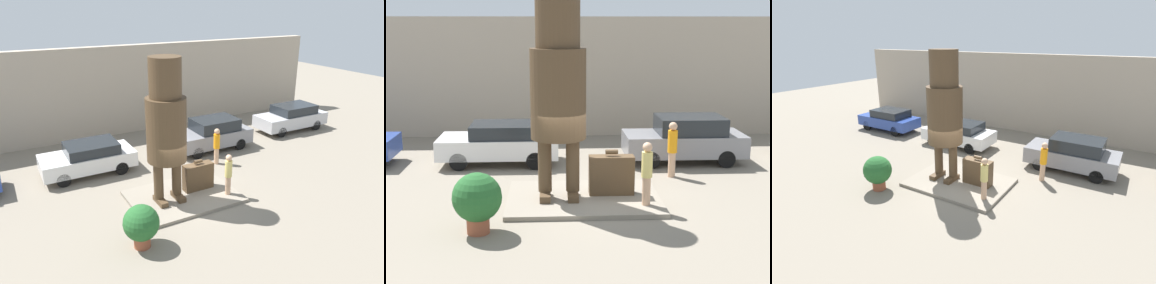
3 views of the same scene
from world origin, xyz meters
TOP-DOWN VIEW (x-y plane):
  - ground_plane at (0.00, 0.00)m, footprint 60.00×60.00m
  - pedestal at (0.00, 0.00)m, footprint 4.22×3.09m
  - building_backdrop at (0.00, 8.92)m, footprint 28.00×0.60m
  - statue_figure at (-0.68, -0.04)m, footprint 1.49×1.49m
  - giant_suitcase at (0.79, 0.19)m, footprint 1.26×0.44m
  - tourist at (1.61, -0.78)m, footprint 0.29×0.29m
  - parked_car_white at (-2.66, 4.14)m, footprint 4.12×1.90m
  - parked_car_grey at (3.84, 4.02)m, footprint 4.17×1.85m
  - planter_pot at (-2.62, -2.20)m, footprint 1.17×1.17m
  - worker_hivis at (2.97, 2.21)m, footprint 0.30×0.30m

SIDE VIEW (x-z plane):
  - ground_plane at x=0.00m, z-range 0.00..0.00m
  - pedestal at x=0.00m, z-range 0.00..0.13m
  - giant_suitcase at x=0.79m, z-range 0.04..1.32m
  - parked_car_white at x=-2.66m, z-range 0.05..1.48m
  - planter_pot at x=-2.62m, z-range 0.10..1.57m
  - parked_car_grey at x=3.84m, z-range 0.02..1.66m
  - worker_hivis at x=2.97m, z-range 0.09..1.87m
  - tourist at x=1.61m, z-range 0.21..1.91m
  - building_backdrop at x=0.00m, z-range 0.00..5.08m
  - statue_figure at x=-0.68m, z-range 0.59..6.11m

